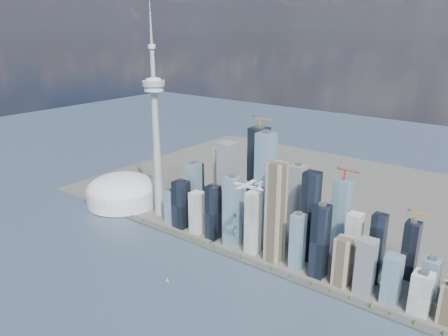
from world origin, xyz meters
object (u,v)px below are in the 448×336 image
Objects in this scene: airplane at (248,186)px; sailboat_west at (167,280)px; needle_tower at (156,130)px; dome_stadium at (122,191)px.

sailboat_west is (-120.79, -103.43, -198.57)m from airplane.
needle_tower is at bearing 138.94° from sailboat_west.
sailboat_west is (247.13, -220.89, -232.42)m from needle_tower.
dome_stadium is at bearing 152.16° from sailboat_west.
needle_tower is 51.60× the size of sailboat_west.
needle_tower is 2.75× the size of dome_stadium.
dome_stadium is (-140.00, -10.00, -196.40)m from needle_tower.
sailboat_west is at bearing -28.58° from dome_stadium.
dome_stadium is at bearing -175.91° from needle_tower.
needle_tower is 404.82m from sailboat_west.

